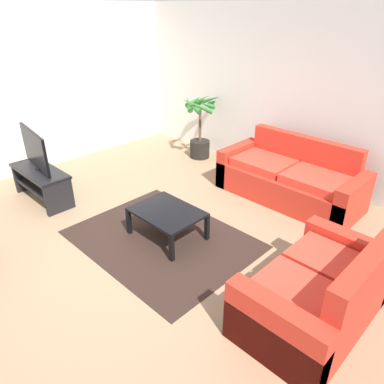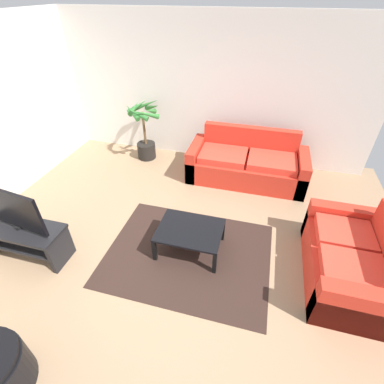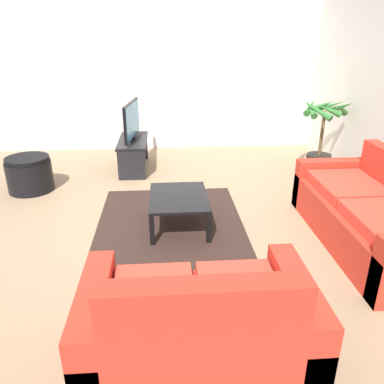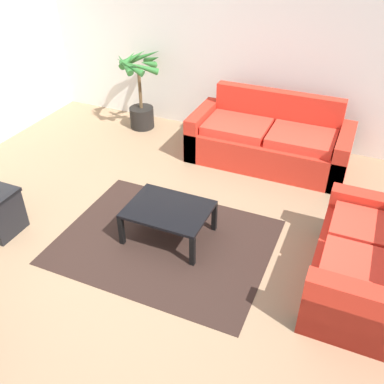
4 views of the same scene
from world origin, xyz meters
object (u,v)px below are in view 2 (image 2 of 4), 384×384
Objects in this scene: tv_stand at (24,237)px; tv at (10,209)px; couch_loveseat at (351,262)px; potted_palm at (145,133)px; couch_main at (247,165)px; coffee_table at (190,232)px.

tv reaches higher than tv_stand.
potted_palm reaches higher than couch_loveseat.
couch_main is 1.76× the size of potted_palm.
tv_stand is 0.92× the size of potted_palm.
tv is (-4.07, -0.68, 0.51)m from couch_loveseat.
couch_loveseat is 2.00m from coffee_table.
coffee_table is (-0.54, -1.99, 0.03)m from couch_main.
couch_main and couch_loveseat have the same top height.
couch_loveseat is 4.16m from tv.
potted_palm reaches higher than coffee_table.
tv is (0.00, 0.00, 0.49)m from tv_stand.
couch_main is 2.47× the size of coffee_table.
potted_palm reaches higher than tv_stand.
tv_stand is (-2.62, -2.64, 0.02)m from couch_main.
tv reaches higher than coffee_table.
couch_loveseat is 1.76× the size of coffee_table.
coffee_table is (-2.00, -0.04, 0.03)m from couch_loveseat.
couch_loveseat is (1.45, -1.95, -0.00)m from couch_main.
tv is at bearing -99.75° from potted_palm.
tv is at bearing -134.80° from couch_main.
tv is 0.83× the size of potted_palm.
coffee_table is (2.08, 0.65, 0.01)m from tv_stand.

